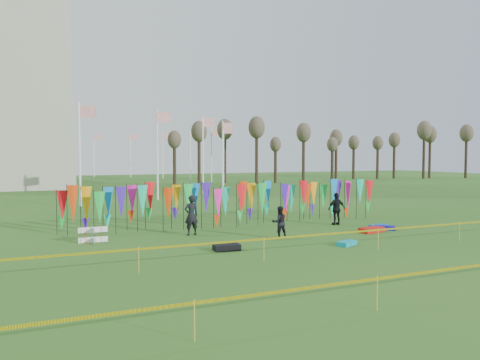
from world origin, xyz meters
name	(u,v)px	position (x,y,z in m)	size (l,w,h in m)	color
ground	(293,248)	(0.00, 0.00, 0.00)	(160.00, 160.00, 0.00)	#255919
banner_row	(235,200)	(0.28, 6.97, 1.45)	(18.64, 0.64, 2.33)	black
caution_tape_near	(309,237)	(-0.22, -1.59, 0.78)	(26.00, 0.02, 0.90)	#EDE104
caution_tape_far	(433,273)	(-0.22, -7.74, 0.78)	(26.00, 0.02, 0.90)	#EDE104
tree_line	(329,141)	(32.00, 44.00, 6.17)	(53.92, 1.92, 7.84)	#35261A
box_kite	(93,235)	(-7.60, 4.77, 0.36)	(0.65, 0.65, 0.72)	#B40D14
person_left	(191,215)	(-2.92, 4.91, 0.99)	(0.72, 0.53, 1.98)	black
person_mid	(279,222)	(0.62, 2.38, 0.76)	(0.74, 0.46, 1.53)	black
person_right	(337,209)	(5.65, 4.88, 0.91)	(1.07, 0.61, 1.82)	black
kite_bag_turquoise	(347,243)	(2.47, -0.36, 0.10)	(0.97, 0.48, 0.19)	#0CA1BF
kite_bag_blue	(385,228)	(6.94, 2.35, 0.11)	(1.01, 0.53, 0.21)	#130AA8
kite_bag_red	(372,230)	(5.79, 2.01, 0.12)	(1.35, 0.62, 0.25)	red
kite_bag_black	(227,247)	(-2.72, 0.80, 0.12)	(1.08, 0.62, 0.25)	black
kite_bag_teal	(379,226)	(6.99, 2.91, 0.10)	(1.06, 0.51, 0.20)	#0C6AA8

